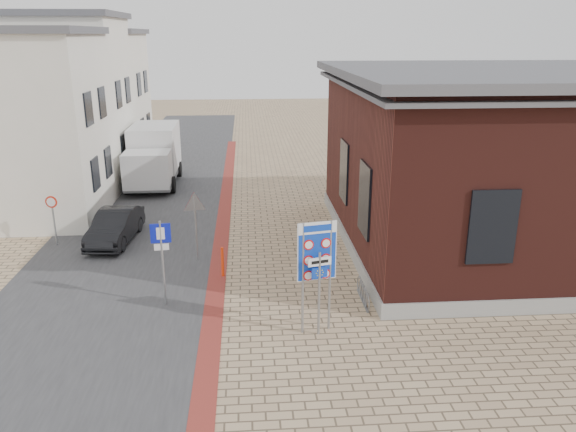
{
  "coord_description": "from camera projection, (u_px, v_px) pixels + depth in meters",
  "views": [
    {
      "loc": [
        -0.89,
        -13.51,
        8.0
      ],
      "look_at": [
        0.44,
        4.26,
        2.2
      ],
      "focal_mm": 35.0,
      "sensor_mm": 36.0,
      "label": 1
    }
  ],
  "objects": [
    {
      "name": "townhouse_far",
      "position": [
        88.0,
        96.0,
        36.04
      ],
      "size": [
        7.4,
        6.4,
        8.3
      ],
      "color": "white",
      "rests_on": "ground"
    },
    {
      "name": "townhouse_near",
      "position": [
        16.0,
        125.0,
        24.66
      ],
      "size": [
        7.4,
        6.4,
        8.3
      ],
      "color": "white",
      "rests_on": "ground"
    },
    {
      "name": "yield_sign",
      "position": [
        195.0,
        210.0,
        20.23
      ],
      "size": [
        0.9,
        0.2,
        2.56
      ],
      "rotation": [
        0.0,
        0.0,
        0.16
      ],
      "color": "gray",
      "rests_on": "ground"
    },
    {
      "name": "parking_sign",
      "position": [
        162.0,
        248.0,
        16.82
      ],
      "size": [
        0.6,
        0.1,
        2.74
      ],
      "rotation": [
        0.0,
        0.0,
        0.1
      ],
      "color": "gray",
      "rests_on": "ground"
    },
    {
      "name": "curb_strip",
      "position": [
        223.0,
        224.0,
        24.68
      ],
      "size": [
        0.6,
        40.0,
        0.02
      ],
      "primitive_type": "cube",
      "color": "maroon",
      "rests_on": "ground"
    },
    {
      "name": "bike_rack",
      "position": [
        363.0,
        294.0,
        17.54
      ],
      "size": [
        0.08,
        1.8,
        0.6
      ],
      "color": "slate",
      "rests_on": "ground"
    },
    {
      "name": "speed_sign",
      "position": [
        53.0,
        213.0,
        21.92
      ],
      "size": [
        0.48,
        0.1,
        2.02
      ],
      "rotation": [
        0.0,
        0.0,
        -0.14
      ],
      "color": "gray",
      "rests_on": "ground"
    },
    {
      "name": "border_sign",
      "position": [
        317.0,
        253.0,
        15.16
      ],
      "size": [
        1.09,
        0.27,
        3.24
      ],
      "rotation": [
        0.0,
        0.0,
        0.2
      ],
      "color": "gray",
      "rests_on": "ground"
    },
    {
      "name": "box_truck",
      "position": [
        153.0,
        155.0,
        30.88
      ],
      "size": [
        2.67,
        6.09,
        3.16
      ],
      "rotation": [
        0.0,
        0.0,
        0.01
      ],
      "color": "slate",
      "rests_on": "ground"
    },
    {
      "name": "essen_sign",
      "position": [
        319.0,
        281.0,
        15.2
      ],
      "size": [
        0.65,
        0.21,
        2.45
      ],
      "rotation": [
        0.0,
        0.0,
        0.26
      ],
      "color": "gray",
      "rests_on": "ground"
    },
    {
      "name": "bollard",
      "position": [
        223.0,
        262.0,
        19.25
      ],
      "size": [
        0.1,
        0.1,
        1.08
      ],
      "primitive_type": "cylinder",
      "rotation": [
        0.0,
        0.0,
        0.07
      ],
      "color": "#FE390D",
      "rests_on": "ground"
    },
    {
      "name": "road_strip",
      "position": [
        159.0,
        195.0,
        29.18
      ],
      "size": [
        7.0,
        60.0,
        0.02
      ],
      "primitive_type": "cube",
      "color": "#38383A",
      "rests_on": "ground"
    },
    {
      "name": "townhouse_mid",
      "position": [
        58.0,
        101.0,
        30.22
      ],
      "size": [
        7.4,
        6.4,
        9.1
      ],
      "color": "white",
      "rests_on": "ground"
    },
    {
      "name": "sedan",
      "position": [
        115.0,
        226.0,
        22.49
      ],
      "size": [
        1.74,
        4.03,
        1.29
      ],
      "primitive_type": "imported",
      "rotation": [
        0.0,
        0.0,
        -0.1
      ],
      "color": "black",
      "rests_on": "ground"
    },
    {
      "name": "brick_building",
      "position": [
        504.0,
        157.0,
        21.54
      ],
      "size": [
        13.0,
        13.0,
        6.8
      ],
      "color": "gray",
      "rests_on": "ground"
    },
    {
      "name": "ground",
      "position": [
        283.0,
        341.0,
        15.35
      ],
      "size": [
        120.0,
        120.0,
        0.0
      ],
      "primitive_type": "plane",
      "color": "tan",
      "rests_on": "ground"
    }
  ]
}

